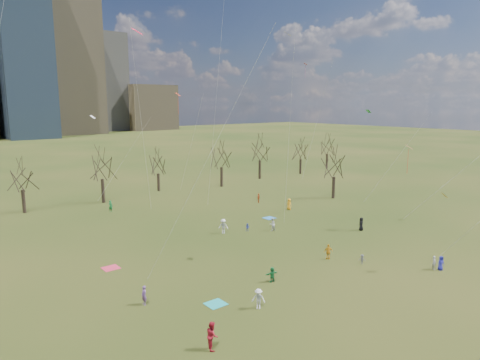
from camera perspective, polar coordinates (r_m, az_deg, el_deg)
ground at (r=47.10m, az=9.36°, el=-10.44°), size 500.00×500.00×0.00m
bare_tree_row at (r=74.86m, az=-12.27°, el=1.97°), size 113.04×29.80×9.50m
blanket_teal at (r=37.11m, az=-3.26°, el=-16.16°), size 1.60×1.50×0.03m
blanket_navy at (r=62.70m, az=3.94°, el=-5.08°), size 1.60×1.50×0.03m
blanket_crimson at (r=46.17m, az=-16.84°, el=-11.17°), size 1.60×1.50×0.03m
person_0 at (r=47.98m, az=25.21°, el=-9.99°), size 0.83×0.69×1.45m
person_1 at (r=47.89m, az=24.45°, el=-10.00°), size 0.57×0.61×1.41m
person_2 at (r=30.85m, az=-3.74°, el=-19.97°), size 1.07×1.18×1.97m
person_3 at (r=46.95m, az=15.96°, el=-10.11°), size 0.68×0.76×1.03m
person_4 at (r=47.28m, az=11.71°, el=-9.35°), size 1.06×0.87×1.70m
person_5 at (r=41.00m, az=4.31°, el=-12.44°), size 1.38×0.58×1.45m
person_6 at (r=58.64m, az=15.86°, el=-5.65°), size 0.94×1.03×1.76m
person_7 at (r=37.49m, az=-12.68°, el=-14.77°), size 0.40×0.60×1.63m
person_8 at (r=56.16m, az=1.03°, el=-6.33°), size 0.65×0.64×1.06m
person_9 at (r=55.23m, az=-2.23°, el=-6.16°), size 1.35×1.38×1.90m
person_10 at (r=72.25m, az=2.50°, el=-2.40°), size 0.97×0.78×1.55m
person_12 at (r=67.71m, az=6.56°, el=-3.21°), size 0.65×0.92×1.78m
person_13 at (r=69.02m, az=-16.88°, el=-3.33°), size 0.72×0.78×1.78m
person_14 at (r=56.52m, az=4.32°, el=-5.89°), size 0.87×0.69×1.73m
person_15 at (r=36.04m, az=2.48°, el=-15.53°), size 1.19×1.24×1.69m
kites_airborne at (r=58.75m, az=0.17°, el=7.85°), size 61.53×51.40×34.34m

